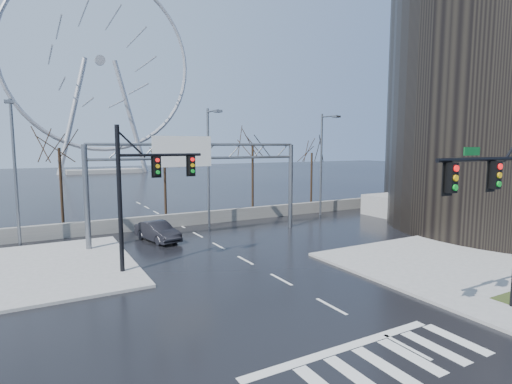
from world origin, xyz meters
TOP-DOWN VIEW (x-y plane):
  - ground at (0.00, 0.00)m, footprint 260.00×260.00m
  - sidewalk_right_ext at (10.00, 2.00)m, footprint 12.00×10.00m
  - sidewalk_far at (-11.00, 12.00)m, footprint 10.00×12.00m
  - barrier_wall at (0.00, 20.00)m, footprint 52.00×0.50m
  - signal_mast_near at (5.14, -4.04)m, footprint 5.52×0.41m
  - signal_mast_far at (-5.87, 8.96)m, footprint 4.72×0.41m
  - sign_gantry at (-0.38, 14.96)m, footprint 16.36×0.40m
  - streetlight_left at (-12.00, 18.16)m, footprint 0.50×2.55m
  - streetlight_mid at (2.00, 18.16)m, footprint 0.50×2.55m
  - streetlight_right at (14.00, 18.16)m, footprint 0.50×2.55m
  - tree_left at (-9.00, 23.50)m, footprint 3.75×3.75m
  - tree_center at (0.00, 24.50)m, footprint 3.25×3.25m
  - tree_right at (9.00, 23.50)m, footprint 3.90×3.90m
  - tree_far_right at (17.00, 24.00)m, footprint 3.40×3.40m
  - ferris_wheel at (5.00, 95.00)m, footprint 45.00×6.00m
  - car at (-3.28, 15.48)m, footprint 2.53×4.58m

SIDE VIEW (x-z plane):
  - ground at x=0.00m, z-range 0.00..0.00m
  - sidewalk_right_ext at x=10.00m, z-range 0.00..0.15m
  - sidewalk_far at x=-11.00m, z-range 0.00..0.15m
  - barrier_wall at x=0.00m, z-range 0.00..1.10m
  - car at x=-3.28m, z-range 0.00..1.43m
  - signal_mast_far at x=-5.87m, z-range 0.83..8.83m
  - signal_mast_near at x=5.14m, z-range 0.87..8.87m
  - tree_center at x=0.00m, z-range 1.92..8.42m
  - sign_gantry at x=-0.38m, z-range 1.38..8.98m
  - tree_far_right at x=17.00m, z-range 2.01..8.81m
  - streetlight_left at x=-12.00m, z-range 0.89..10.89m
  - streetlight_mid at x=2.00m, z-range 0.89..10.89m
  - streetlight_right at x=14.00m, z-range 0.89..10.89m
  - tree_left at x=-9.00m, z-range 2.23..9.73m
  - tree_right at x=9.00m, z-range 2.32..10.12m
  - ferris_wheel at x=5.00m, z-range 0.68..51.59m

